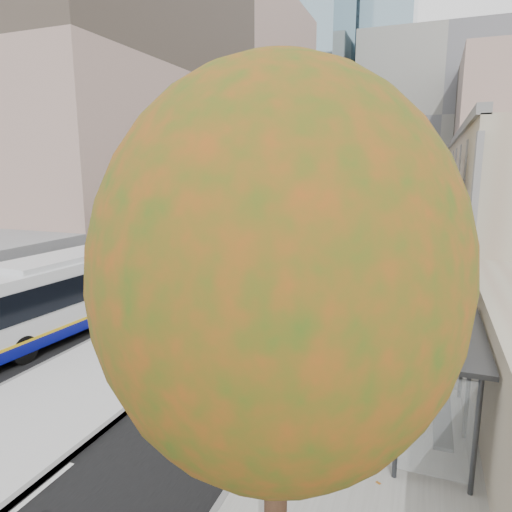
% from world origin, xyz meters
% --- Properties ---
extents(bus_platform, '(4.25, 150.00, 0.15)m').
position_xyz_m(bus_platform, '(-3.88, 35.00, 0.07)').
color(bus_platform, beige).
rests_on(bus_platform, ground).
extents(sidewalk, '(4.75, 150.00, 0.08)m').
position_xyz_m(sidewalk, '(4.12, 35.00, 0.04)').
color(sidewalk, gray).
rests_on(sidewalk, ground).
extents(building_midrise, '(24.00, 46.00, 25.00)m').
position_xyz_m(building_midrise, '(-22.50, 41.00, 12.50)').
color(building_midrise, '#A28376').
rests_on(building_midrise, ground).
extents(glass_tower_near, '(20.00, 20.00, 66.00)m').
position_xyz_m(glass_tower_near, '(-20.00, 82.00, 33.00)').
color(glass_tower_near, '#7D9DAD').
rests_on(glass_tower_near, ground).
extents(building_far_block, '(30.00, 18.00, 30.00)m').
position_xyz_m(building_far_block, '(6.00, 96.00, 15.00)').
color(building_far_block, gray).
rests_on(building_far_block, ground).
extents(bus_shelter, '(1.90, 4.40, 2.53)m').
position_xyz_m(bus_shelter, '(5.69, 10.96, 2.19)').
color(bus_shelter, '#383A3F').
rests_on(bus_shelter, sidewalk).
extents(tree_b, '(4.00, 4.00, 6.97)m').
position_xyz_m(tree_b, '(3.60, 5.00, 5.04)').
color(tree_b, '#322115').
rests_on(tree_b, sidewalk).
extents(tree_c, '(4.20, 4.20, 7.28)m').
position_xyz_m(tree_c, '(3.60, 13.00, 5.25)').
color(tree_c, '#322115').
rests_on(tree_c, sidewalk).
extents(tree_d, '(4.40, 4.40, 7.60)m').
position_xyz_m(tree_d, '(3.60, 22.00, 5.47)').
color(tree_d, '#322115').
rests_on(tree_d, sidewalk).
extents(bus_far, '(3.52, 18.46, 3.06)m').
position_xyz_m(bus_far, '(-7.46, 28.60, 1.67)').
color(bus_far, silver).
rests_on(bus_far, ground).
extents(distant_car, '(1.74, 3.68, 1.22)m').
position_xyz_m(distant_car, '(-7.41, 61.20, 0.61)').
color(distant_car, white).
rests_on(distant_car, ground).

